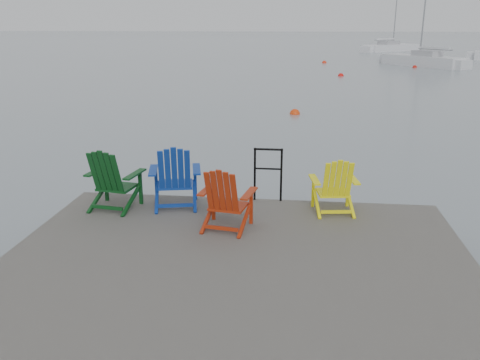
# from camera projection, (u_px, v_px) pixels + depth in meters

# --- Properties ---
(ground) EXTENTS (400.00, 400.00, 0.00)m
(ground) POSITION_uv_depth(u_px,v_px,m) (235.00, 301.00, 6.41)
(ground) COLOR gray
(ground) RESTS_ON ground
(dock) EXTENTS (6.00, 5.00, 1.40)m
(dock) POSITION_uv_depth(u_px,v_px,m) (235.00, 276.00, 6.30)
(dock) COLOR #292624
(dock) RESTS_ON ground
(handrail) EXTENTS (0.48, 0.04, 0.90)m
(handrail) POSITION_uv_depth(u_px,v_px,m) (268.00, 169.00, 8.39)
(handrail) COLOR black
(handrail) RESTS_ON dock
(chair_green) EXTENTS (0.88, 0.83, 1.00)m
(chair_green) POSITION_uv_depth(u_px,v_px,m) (112.00, 179.00, 8.01)
(chair_green) COLOR #0A3A14
(chair_green) RESTS_ON dock
(chair_blue) EXTENTS (0.93, 0.88, 1.03)m
(chair_blue) POSITION_uv_depth(u_px,v_px,m) (175.00, 176.00, 8.10)
(chair_blue) COLOR navy
(chair_blue) RESTS_ON dock
(chair_red) EXTENTS (0.83, 0.78, 0.94)m
(chair_red) POSITION_uv_depth(u_px,v_px,m) (226.00, 198.00, 7.23)
(chair_red) COLOR #9E250B
(chair_red) RESTS_ON dock
(chair_yellow) EXTENTS (0.79, 0.74, 0.90)m
(chair_yellow) POSITION_uv_depth(u_px,v_px,m) (335.00, 185.00, 7.86)
(chair_yellow) COLOR #FDF30E
(chair_yellow) RESTS_ON dock
(sailboat_near) EXTENTS (5.76, 7.00, 10.17)m
(sailboat_near) POSITION_uv_depth(u_px,v_px,m) (423.00, 61.00, 40.82)
(sailboat_near) COLOR silver
(sailboat_near) RESTS_ON ground
(sailboat_mid) EXTENTS (7.51, 7.22, 11.44)m
(sailboat_mid) POSITION_uv_depth(u_px,v_px,m) (390.00, 48.00, 61.80)
(sailboat_mid) COLOR silver
(sailboat_mid) RESTS_ON ground
(buoy_a) EXTENTS (0.40, 0.40, 0.40)m
(buoy_a) POSITION_uv_depth(u_px,v_px,m) (295.00, 114.00, 19.48)
(buoy_a) COLOR red
(buoy_a) RESTS_ON ground
(buoy_b) EXTENTS (0.37, 0.37, 0.37)m
(buoy_b) POSITION_uv_depth(u_px,v_px,m) (341.00, 76.00, 33.30)
(buoy_b) COLOR red
(buoy_b) RESTS_ON ground
(buoy_c) EXTENTS (0.36, 0.36, 0.36)m
(buoy_c) POSITION_uv_depth(u_px,v_px,m) (415.00, 68.00, 39.51)
(buoy_c) COLOR red
(buoy_c) RESTS_ON ground
(buoy_d) EXTENTS (0.40, 0.40, 0.40)m
(buoy_d) POSITION_uv_depth(u_px,v_px,m) (324.00, 63.00, 44.04)
(buoy_d) COLOR red
(buoy_d) RESTS_ON ground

